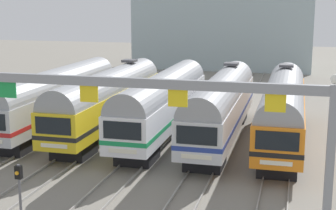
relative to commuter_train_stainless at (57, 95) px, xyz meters
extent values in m
plane|color=gray|center=(8.63, 0.01, -2.69)|extent=(160.00, 160.00, 0.00)
cube|color=gray|center=(-0.72, 17.01, -2.61)|extent=(0.07, 70.00, 0.15)
cube|color=gray|center=(0.72, 17.01, -2.61)|extent=(0.07, 70.00, 0.15)
cube|color=gray|center=(3.60, 17.01, -2.61)|extent=(0.07, 70.00, 0.15)
cube|color=gray|center=(5.03, 17.01, -2.61)|extent=(0.07, 70.00, 0.15)
cube|color=gray|center=(7.92, 17.01, -2.61)|extent=(0.07, 70.00, 0.15)
cube|color=gray|center=(9.35, 17.01, -2.61)|extent=(0.07, 70.00, 0.15)
cube|color=gray|center=(12.23, 17.01, -2.61)|extent=(0.07, 70.00, 0.15)
cube|color=gray|center=(13.67, 17.01, -2.61)|extent=(0.07, 70.00, 0.15)
cube|color=gray|center=(16.55, 17.01, -2.61)|extent=(0.07, 70.00, 0.15)
cube|color=gray|center=(17.98, 17.01, -2.61)|extent=(0.07, 70.00, 0.15)
cube|color=#B2B5BA|center=(0.00, 0.01, -0.46)|extent=(2.85, 18.00, 2.35)
cube|color=#B21E1E|center=(0.00, 0.01, -0.81)|extent=(2.88, 18.02, 0.28)
cylinder|color=gray|center=(0.00, 0.01, 0.71)|extent=(2.74, 17.64, 2.74)
cube|color=black|center=(0.00, -6.29, -2.16)|extent=(2.28, 2.60, 1.05)
cube|color=black|center=(0.00, 6.31, -2.16)|extent=(2.28, 2.60, 1.05)
cube|color=gold|center=(4.32, 0.01, -0.46)|extent=(2.85, 18.00, 2.35)
cube|color=black|center=(4.32, 0.01, -0.81)|extent=(2.88, 18.02, 0.28)
cylinder|color=gray|center=(4.32, 0.01, 0.71)|extent=(2.74, 17.64, 2.74)
cube|color=black|center=(4.32, -9.01, 0.01)|extent=(2.28, 0.06, 1.03)
cube|color=silver|center=(4.32, -9.01, -1.21)|extent=(1.71, 0.05, 0.24)
cube|color=black|center=(4.32, -6.29, -2.16)|extent=(2.28, 2.60, 1.05)
cube|color=black|center=(4.32, 6.31, -2.16)|extent=(2.28, 2.60, 1.05)
cube|color=#4C4C51|center=(4.32, 5.05, 2.26)|extent=(1.10, 1.10, 0.20)
cube|color=white|center=(8.63, 0.01, -0.46)|extent=(2.85, 18.00, 2.35)
cube|color=#198C4C|center=(8.63, 0.01, -0.81)|extent=(2.88, 18.02, 0.28)
cylinder|color=gray|center=(8.63, 0.01, 0.71)|extent=(2.74, 17.64, 2.74)
cube|color=black|center=(8.63, -9.01, 0.01)|extent=(2.28, 0.06, 1.03)
cube|color=silver|center=(8.63, -9.01, -1.21)|extent=(1.71, 0.05, 0.24)
cube|color=black|center=(8.63, -6.29, -2.16)|extent=(2.28, 2.60, 1.05)
cube|color=black|center=(8.63, 6.31, -2.16)|extent=(2.28, 2.60, 1.05)
cube|color=silver|center=(12.95, 0.01, -0.46)|extent=(2.85, 18.00, 2.35)
cube|color=navy|center=(12.95, 0.01, -0.81)|extent=(2.88, 18.02, 0.28)
cylinder|color=gray|center=(12.95, 0.01, 0.71)|extent=(2.74, 17.64, 2.74)
cube|color=black|center=(12.95, -9.01, 0.01)|extent=(2.28, 0.06, 1.03)
cube|color=silver|center=(12.95, -9.01, -1.21)|extent=(1.71, 0.05, 0.24)
cube|color=black|center=(12.95, -6.29, -2.16)|extent=(2.28, 2.60, 1.05)
cube|color=black|center=(12.95, 6.31, -2.16)|extent=(2.28, 2.60, 1.05)
cube|color=#4C4C51|center=(12.95, 5.05, 2.26)|extent=(1.10, 1.10, 0.20)
cube|color=orange|center=(17.27, 0.01, -0.46)|extent=(2.85, 18.00, 2.35)
cube|color=black|center=(17.27, 0.01, -0.81)|extent=(2.88, 18.02, 0.28)
cylinder|color=gray|center=(17.27, 0.01, 0.71)|extent=(2.74, 17.64, 2.74)
cube|color=black|center=(17.27, -9.01, 0.01)|extent=(2.28, 0.06, 1.03)
cube|color=silver|center=(17.27, -9.01, -1.21)|extent=(1.71, 0.05, 0.24)
cube|color=black|center=(17.27, -6.29, -2.16)|extent=(2.28, 2.60, 1.05)
cube|color=black|center=(17.27, 6.31, -2.16)|extent=(2.28, 2.60, 1.05)
cube|color=#4C4C51|center=(17.27, 5.05, 2.26)|extent=(1.10, 1.10, 0.20)
cube|color=gray|center=(19.67, -13.49, 0.56)|extent=(0.36, 0.36, 6.50)
cube|color=gray|center=(8.63, -13.49, 3.56)|extent=(22.07, 0.32, 0.44)
cube|color=#198C3F|center=(4.32, -13.49, 2.94)|extent=(0.90, 0.08, 0.80)
cube|color=yellow|center=(8.63, -13.49, 2.94)|extent=(0.90, 0.08, 0.80)
cube|color=yellow|center=(12.95, -13.49, 2.94)|extent=(0.90, 0.08, 0.80)
cube|color=yellow|center=(17.27, -13.49, 2.94)|extent=(0.90, 0.08, 0.80)
sphere|color=white|center=(19.67, -13.49, 4.06)|extent=(0.44, 0.44, 0.44)
cylinder|color=#59595E|center=(6.47, -16.47, -1.23)|extent=(0.12, 0.12, 2.91)
cube|color=black|center=(6.47, -16.47, -0.13)|extent=(0.28, 0.24, 0.60)
sphere|color=orange|center=(6.47, -16.61, -0.13)|extent=(0.18, 0.18, 0.18)
cube|color=#9EB2B7|center=(7.10, 40.39, 2.53)|extent=(25.69, 10.00, 10.43)
camera|label=1|loc=(18.11, -35.19, 7.27)|focal=53.89mm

